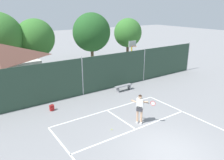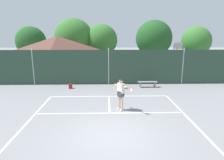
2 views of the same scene
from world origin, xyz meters
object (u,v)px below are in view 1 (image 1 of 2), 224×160
(tennis_player, at_px, (140,106))
(courtside_bench, at_px, (124,87))
(tennis_ball, at_px, (112,129))
(backpack_red, at_px, (52,108))
(basketball_hoop, at_px, (132,53))

(tennis_player, height_order, courtside_bench, tennis_player)
(tennis_ball, height_order, courtside_bench, courtside_bench)
(tennis_player, relative_size, courtside_bench, 1.16)
(tennis_player, distance_m, courtside_bench, 5.60)
(tennis_ball, xyz_separation_m, backpack_red, (-1.92, 4.41, 0.16))
(tennis_player, relative_size, backpack_red, 4.01)
(tennis_player, height_order, backpack_red, tennis_player)
(tennis_ball, distance_m, courtside_bench, 6.40)
(tennis_player, xyz_separation_m, courtside_bench, (2.56, 4.93, -0.75))
(tennis_ball, bearing_deg, backpack_red, 113.56)
(basketball_hoop, height_order, tennis_ball, basketball_hoop)
(tennis_player, bearing_deg, basketball_hoop, 53.48)
(basketball_hoop, bearing_deg, backpack_red, -160.81)
(tennis_player, bearing_deg, tennis_ball, 171.24)
(backpack_red, height_order, courtside_bench, courtside_bench)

